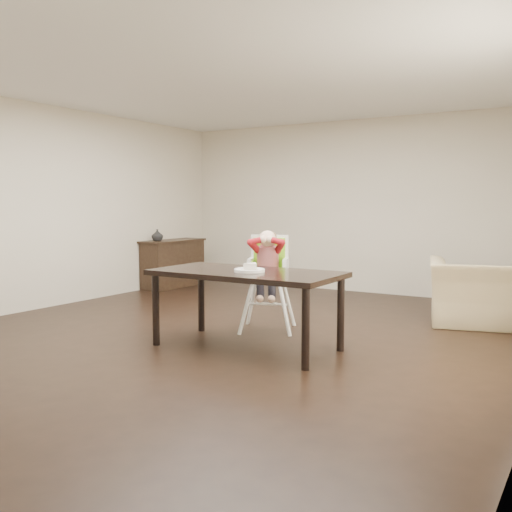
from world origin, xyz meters
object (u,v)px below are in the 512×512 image
(high_chair, at_px, (268,260))
(sideboard, at_px, (173,263))
(dining_table, at_px, (246,279))
(armchair, at_px, (482,282))

(high_chair, relative_size, sideboard, 0.87)
(dining_table, xyz_separation_m, armchair, (1.75, 2.28, -0.17))
(armchair, relative_size, sideboard, 0.91)
(armchair, xyz_separation_m, sideboard, (-4.98, 0.52, -0.11))
(dining_table, relative_size, sideboard, 1.43)
(dining_table, bearing_deg, sideboard, 139.09)
(armchair, bearing_deg, dining_table, 37.84)
(armchair, distance_m, sideboard, 5.01)
(sideboard, bearing_deg, dining_table, -40.91)
(dining_table, height_order, sideboard, sideboard)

